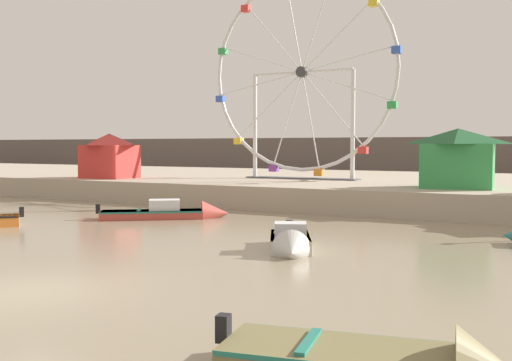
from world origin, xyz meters
TOP-DOWN VIEW (x-y plane):
  - ground_plane at (0.00, 0.00)m, footprint 240.00×240.00m
  - quay_promenade at (0.00, 30.33)m, footprint 110.00×23.47m
  - distant_town_skyline at (0.00, 55.93)m, footprint 140.00×3.00m
  - motorboat_pale_grey at (3.00, 7.99)m, footprint 2.80×3.84m
  - motorboat_faded_red at (-5.86, 13.79)m, footprint 5.64×4.72m
  - ferris_wheel_white_frame at (-5.29, 26.93)m, footprint 13.12×1.20m
  - carnival_booth_red_striped at (-17.15, 21.64)m, footprint 3.72×3.11m
  - carnival_booth_green_kiosk at (5.46, 22.71)m, footprint 4.09×3.32m

SIDE VIEW (x-z plane):
  - ground_plane at x=0.00m, z-range 0.00..0.00m
  - motorboat_faded_red at x=-5.86m, z-range -0.40..0.95m
  - motorboat_pale_grey at x=3.00m, z-range -0.36..0.97m
  - quay_promenade at x=0.00m, z-range 0.00..1.29m
  - distant_town_skyline at x=0.00m, z-range 0.00..4.40m
  - carnival_booth_red_striped at x=-17.15m, z-range 1.36..4.36m
  - carnival_booth_green_kiosk at x=5.46m, z-range 1.36..4.43m
  - ferris_wheel_white_frame at x=-5.29m, z-range 1.32..14.84m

